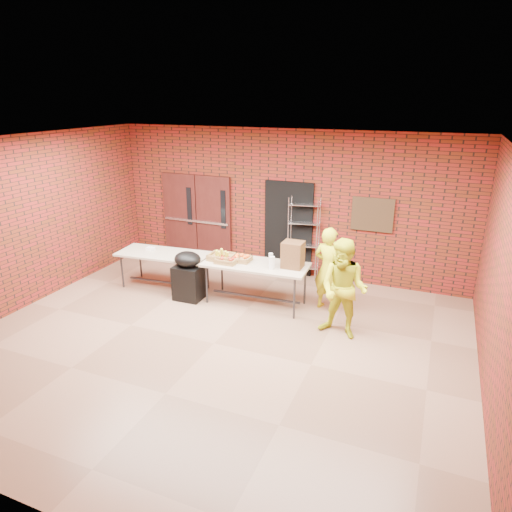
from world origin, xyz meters
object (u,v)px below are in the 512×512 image
Objects in this scene: volunteer_woman at (328,269)px; volunteer_man at (344,289)px; coffee_dispenser at (293,255)px; covered_grill at (188,276)px; table_right at (256,267)px; table_left at (164,256)px; wire_rack at (303,239)px.

volunteer_woman is 1.02m from volunteer_man.
volunteer_woman is (0.63, 0.19, -0.27)m from coffee_dispenser.
covered_grill is 2.73m from volunteer_woman.
volunteer_man is at bearing -21.54° from table_right.
coffee_dispenser is 0.50× the size of covered_grill.
volunteer_man is (3.86, -0.58, 0.13)m from table_left.
wire_rack is 0.92× the size of table_left.
table_right is at bearing -3.87° from table_left.
coffee_dispenser is at bearing 35.53° from volunteer_woman.
coffee_dispenser is 2.13m from covered_grill.
volunteer_woman is (3.38, 0.32, 0.09)m from table_left.
coffee_dispenser reaches higher than table_left.
volunteer_man is at bearing -13.27° from table_left.
table_left is 0.96× the size of table_right.
wire_rack is at bearing 99.48° from coffee_dispenser.
volunteer_woman is 0.95× the size of volunteer_man.
volunteer_man is at bearing 136.40° from volunteer_woman.
volunteer_woman is at bearing -67.02° from wire_rack.
wire_rack is at bearing 47.13° from covered_grill.
covered_grill is at bearing -25.53° from table_left.
volunteer_man is at bearing -32.43° from coffee_dispenser.
wire_rack is 1.62m from volunteer_woman.
table_left is 2.05m from table_right.
table_right is at bearing 12.58° from covered_grill.
volunteer_woman is (0.89, -1.35, -0.10)m from wire_rack.
volunteer_man is (1.37, -2.25, -0.05)m from wire_rack.
wire_rack is at bearing 131.61° from volunteer_man.
coffee_dispenser is at bearing 157.88° from volunteer_man.
wire_rack is at bearing 29.01° from table_left.
volunteer_woman is at bearing 9.23° from table_right.
table_left is (-2.50, -1.67, -0.19)m from wire_rack.
coffee_dispenser is (0.71, 0.09, 0.32)m from table_right.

